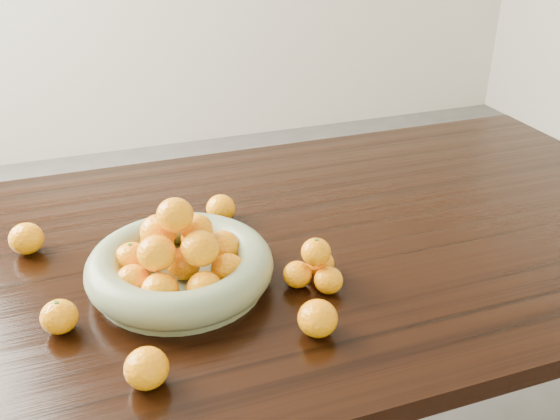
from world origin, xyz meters
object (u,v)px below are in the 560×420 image
object	(u,v)px
fruit_bowl	(180,264)
orange_pyramid	(316,267)
loose_orange_0	(59,317)
dining_table	(259,279)

from	to	relation	value
fruit_bowl	orange_pyramid	world-z (taller)	fruit_bowl
orange_pyramid	loose_orange_0	size ratio (longest dim) A/B	1.81
dining_table	fruit_bowl	distance (m)	0.24
orange_pyramid	loose_orange_0	distance (m)	0.45
orange_pyramid	dining_table	bearing A→B (deg)	107.19
orange_pyramid	loose_orange_0	bearing A→B (deg)	178.14
fruit_bowl	orange_pyramid	xyz separation A→B (m)	(0.23, -0.08, -0.01)
loose_orange_0	orange_pyramid	bearing A→B (deg)	-1.86
dining_table	orange_pyramid	size ratio (longest dim) A/B	17.90
fruit_bowl	orange_pyramid	bearing A→B (deg)	-19.47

